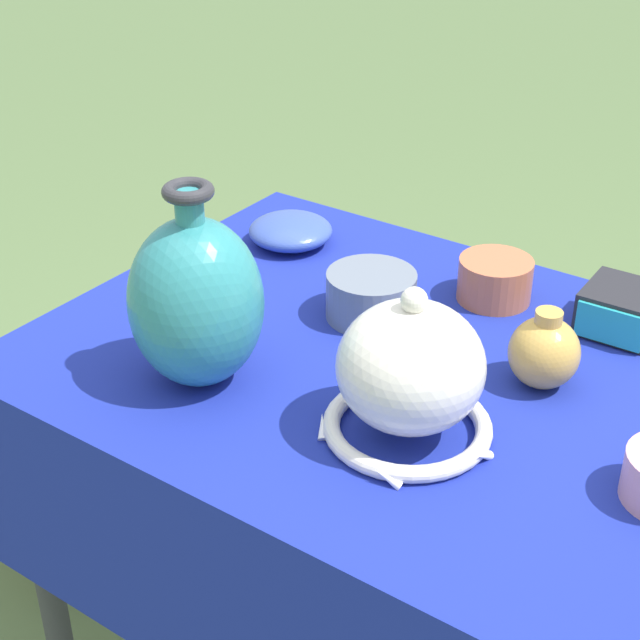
% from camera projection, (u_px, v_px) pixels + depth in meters
% --- Properties ---
extents(display_table, '(1.02, 0.77, 0.79)m').
position_uv_depth(display_table, '(389.00, 421.00, 1.41)').
color(display_table, '#38383D').
rests_on(display_table, ground_plane).
extents(vase_tall_bulbous, '(0.18, 0.18, 0.28)m').
position_uv_depth(vase_tall_bulbous, '(196.00, 301.00, 1.28)').
color(vase_tall_bulbous, teal).
rests_on(vase_tall_bulbous, display_table).
extents(vase_dome_bell, '(0.22, 0.23, 0.21)m').
position_uv_depth(vase_dome_bell, '(410.00, 376.00, 1.19)').
color(vase_dome_bell, white).
rests_on(vase_dome_bell, display_table).
extents(mosaic_tile_box, '(0.11, 0.12, 0.07)m').
position_uv_depth(mosaic_tile_box, '(622.00, 310.00, 1.43)').
color(mosaic_tile_box, '#232328').
rests_on(mosaic_tile_box, display_table).
extents(bowl_shallow_cobalt, '(0.14, 0.14, 0.05)m').
position_uv_depth(bowl_shallow_cobalt, '(291.00, 231.00, 1.69)').
color(bowl_shallow_cobalt, '#3851A8').
rests_on(bowl_shallow_cobalt, display_table).
extents(jar_round_ochre, '(0.10, 0.10, 0.11)m').
position_uv_depth(jar_round_ochre, '(544.00, 352.00, 1.30)').
color(jar_round_ochre, gold).
rests_on(jar_round_ochre, display_table).
extents(pot_squat_slate, '(0.14, 0.14, 0.07)m').
position_uv_depth(pot_squat_slate, '(371.00, 295.00, 1.47)').
color(pot_squat_slate, slate).
rests_on(pot_squat_slate, display_table).
extents(pot_squat_terracotta, '(0.11, 0.11, 0.07)m').
position_uv_depth(pot_squat_terracotta, '(495.00, 280.00, 1.51)').
color(pot_squat_terracotta, '#BC6642').
rests_on(pot_squat_terracotta, display_table).
extents(wooden_crate, '(0.51, 0.40, 0.24)m').
position_uv_depth(wooden_crate, '(82.00, 473.00, 2.20)').
color(wooden_crate, olive).
rests_on(wooden_crate, ground_plane).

